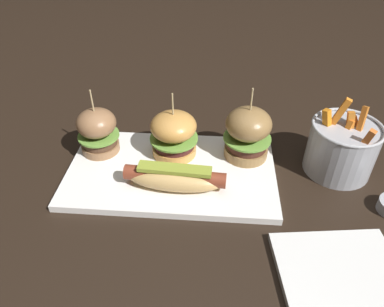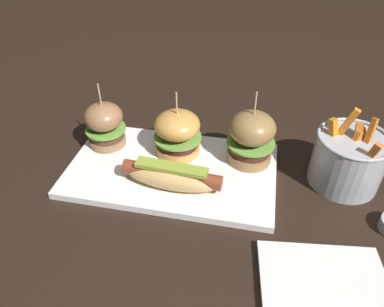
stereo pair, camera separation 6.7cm
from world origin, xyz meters
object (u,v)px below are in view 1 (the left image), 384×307
object	(u,v)px
slider_left	(98,131)
side_plate	(345,284)
fries_bucket	(342,147)
hot_dog	(175,178)
slider_right	(248,133)
slider_center	(172,134)
platter_main	(172,171)

from	to	relation	value
slider_left	side_plate	world-z (taller)	slider_left
fries_bucket	hot_dog	bearing A→B (deg)	-163.72
slider_left	fries_bucket	size ratio (longest dim) A/B	0.91
side_plate	slider_right	bearing A→B (deg)	115.16
slider_left	slider_center	world-z (taller)	slider_left
slider_right	side_plate	bearing A→B (deg)	-64.84
platter_main	slider_center	size ratio (longest dim) A/B	2.93
hot_dog	slider_left	size ratio (longest dim) A/B	1.33
slider_center	fries_bucket	size ratio (longest dim) A/B	0.90
platter_main	slider_left	world-z (taller)	slider_left
hot_dog	slider_center	size ratio (longest dim) A/B	1.35
platter_main	slider_left	size ratio (longest dim) A/B	2.89
slider_center	fries_bucket	xyz separation A→B (m)	(0.33, -0.01, -0.01)
slider_left	side_plate	size ratio (longest dim) A/B	0.77
platter_main	hot_dog	world-z (taller)	hot_dog
side_plate	slider_center	bearing A→B (deg)	135.42
slider_right	slider_left	bearing A→B (deg)	-178.91
slider_center	side_plate	world-z (taller)	slider_center
slider_right	side_plate	xyz separation A→B (m)	(0.13, -0.28, -0.06)
platter_main	slider_center	bearing A→B (deg)	92.98
fries_bucket	side_plate	world-z (taller)	fries_bucket
slider_left	side_plate	distance (m)	0.51
slider_right	fries_bucket	world-z (taller)	slider_right
platter_main	hot_dog	bearing A→B (deg)	-75.50
slider_right	side_plate	world-z (taller)	slider_right
platter_main	slider_right	size ratio (longest dim) A/B	2.66
platter_main	hot_dog	size ratio (longest dim) A/B	2.17
slider_center	platter_main	bearing A→B (deg)	-87.02
slider_left	fries_bucket	bearing A→B (deg)	-1.07
slider_left	slider_center	xyz separation A→B (m)	(0.15, 0.00, -0.00)
slider_center	slider_right	bearing A→B (deg)	1.59
slider_center	fries_bucket	world-z (taller)	fries_bucket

